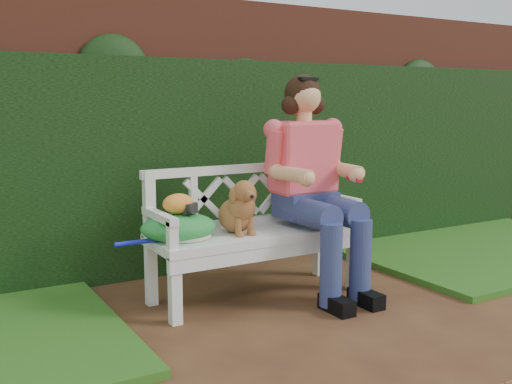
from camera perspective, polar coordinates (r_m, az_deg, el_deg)
ground at (r=3.74m, az=7.51°, el=-12.93°), size 60.00×60.00×0.00m
brick_wall at (r=5.12m, az=-5.38°, el=5.59°), size 10.00×0.30×2.20m
ivy_hedge at (r=4.94m, az=-4.26°, el=2.58°), size 10.00×0.18×1.70m
grass_right at (r=5.98m, az=20.64°, el=-4.91°), size 2.60×2.00×0.05m
garden_bench at (r=4.24m, az=0.00°, el=-6.83°), size 1.64×0.79×0.48m
seated_woman at (r=4.33m, az=4.95°, el=1.14°), size 0.71×0.93×1.61m
dog at (r=4.06m, az=-1.75°, el=-1.31°), size 0.28×0.36×0.38m
tennis_racket at (r=3.94m, az=-7.24°, el=-4.27°), size 0.73×0.53×0.03m
green_bag at (r=3.93m, az=-7.38°, el=-3.26°), size 0.61×0.55×0.17m
camera_item at (r=3.90m, az=-6.49°, el=-1.53°), size 0.12×0.11×0.07m
baseball_glove at (r=3.90m, az=-7.42°, el=-1.10°), size 0.23×0.19×0.13m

